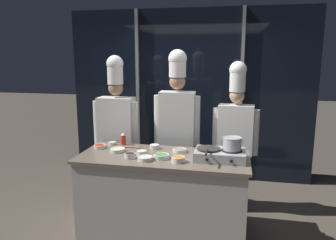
% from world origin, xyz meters
% --- Properties ---
extents(ground_plane, '(24.00, 24.00, 0.00)m').
position_xyz_m(ground_plane, '(0.00, 0.00, 0.00)').
color(ground_plane, brown).
extents(window_wall_back, '(3.89, 0.09, 2.70)m').
position_xyz_m(window_wall_back, '(0.00, 1.83, 1.35)').
color(window_wall_back, black).
rests_on(window_wall_back, ground_plane).
extents(demo_counter, '(1.86, 0.80, 0.91)m').
position_xyz_m(demo_counter, '(0.00, 0.00, 0.45)').
color(demo_counter, beige).
rests_on(demo_counter, ground_plane).
extents(portable_stove, '(0.53, 0.37, 0.11)m').
position_xyz_m(portable_stove, '(0.61, -0.01, 0.96)').
color(portable_stove, '#B2B5BA').
rests_on(portable_stove, demo_counter).
extents(frying_pan, '(0.26, 0.45, 0.04)m').
position_xyz_m(frying_pan, '(0.49, -0.02, 1.04)').
color(frying_pan, '#38332D').
rests_on(frying_pan, portable_stove).
extents(stock_pot, '(0.22, 0.19, 0.14)m').
position_xyz_m(stock_pot, '(0.73, -0.01, 1.09)').
color(stock_pot, '#B7BABF').
rests_on(stock_pot, portable_stove).
extents(squeeze_bottle_chili, '(0.06, 0.06, 0.15)m').
position_xyz_m(squeeze_bottle_chili, '(-0.58, 0.34, 0.98)').
color(squeeze_bottle_chili, red).
rests_on(squeeze_bottle_chili, demo_counter).
extents(prep_bowl_garlic, '(0.11, 0.11, 0.05)m').
position_xyz_m(prep_bowl_garlic, '(-0.24, -0.03, 0.94)').
color(prep_bowl_garlic, white).
rests_on(prep_bowl_garlic, demo_counter).
extents(prep_bowl_mushrooms, '(0.16, 0.16, 0.04)m').
position_xyz_m(prep_bowl_mushrooms, '(0.15, 0.17, 0.93)').
color(prep_bowl_mushrooms, white).
rests_on(prep_bowl_mushrooms, demo_counter).
extents(prep_bowl_chili_flakes, '(0.14, 0.14, 0.04)m').
position_xyz_m(prep_bowl_chili_flakes, '(-0.80, 0.14, 0.93)').
color(prep_bowl_chili_flakes, white).
rests_on(prep_bowl_chili_flakes, demo_counter).
extents(prep_bowl_carrots, '(0.14, 0.14, 0.06)m').
position_xyz_m(prep_bowl_carrots, '(0.20, -0.18, 0.94)').
color(prep_bowl_carrots, white).
rests_on(prep_bowl_carrots, demo_counter).
extents(prep_bowl_bean_sprouts, '(0.16, 0.16, 0.04)m').
position_xyz_m(prep_bowl_bean_sprouts, '(-0.15, -0.19, 0.93)').
color(prep_bowl_bean_sprouts, white).
rests_on(prep_bowl_bean_sprouts, demo_counter).
extents(prep_bowl_noodles, '(0.17, 0.17, 0.04)m').
position_xyz_m(prep_bowl_noodles, '(-0.54, 0.04, 0.93)').
color(prep_bowl_noodles, white).
rests_on(prep_bowl_noodles, demo_counter).
extents(prep_bowl_ginger, '(0.10, 0.10, 0.03)m').
position_xyz_m(prep_bowl_ginger, '(-0.71, 0.31, 0.92)').
color(prep_bowl_ginger, white).
rests_on(prep_bowl_ginger, demo_counter).
extents(prep_bowl_rice, '(0.11, 0.11, 0.05)m').
position_xyz_m(prep_bowl_rice, '(-0.16, 0.25, 0.93)').
color(prep_bowl_rice, white).
rests_on(prep_bowl_rice, demo_counter).
extents(prep_bowl_soy_glaze, '(0.12, 0.12, 0.06)m').
position_xyz_m(prep_bowl_soy_glaze, '(-0.33, -0.16, 0.94)').
color(prep_bowl_soy_glaze, white).
rests_on(prep_bowl_soy_glaze, demo_counter).
extents(prep_bowl_scallions, '(0.17, 0.17, 0.05)m').
position_xyz_m(prep_bowl_scallions, '(0.00, -0.10, 0.93)').
color(prep_bowl_scallions, white).
rests_on(prep_bowl_scallions, demo_counter).
extents(serving_spoon_slotted, '(0.23, 0.07, 0.02)m').
position_xyz_m(serving_spoon_slotted, '(-0.39, 0.23, 0.91)').
color(serving_spoon_slotted, olive).
rests_on(serving_spoon_slotted, demo_counter).
extents(chef_head, '(0.61, 0.25, 1.99)m').
position_xyz_m(chef_head, '(-0.77, 0.64, 1.12)').
color(chef_head, '#2D3856').
rests_on(chef_head, ground_plane).
extents(chef_sous, '(0.59, 0.24, 2.06)m').
position_xyz_m(chef_sous, '(0.03, 0.68, 1.21)').
color(chef_sous, '#2D3856').
rests_on(chef_sous, ground_plane).
extents(chef_line, '(0.57, 0.26, 1.92)m').
position_xyz_m(chef_line, '(0.77, 0.71, 1.09)').
color(chef_line, '#2D3856').
rests_on(chef_line, ground_plane).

